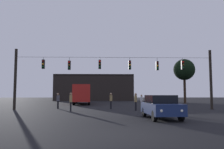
% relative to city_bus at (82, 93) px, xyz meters
% --- Properties ---
extents(ground_plane, '(168.00, 168.00, 0.00)m').
position_rel_city_bus_xyz_m(ground_plane, '(4.65, -4.44, -1.87)').
color(ground_plane, black).
rests_on(ground_plane, ground).
extents(overhead_signal_span, '(20.78, 0.44, 6.30)m').
position_rel_city_bus_xyz_m(overhead_signal_span, '(4.64, -13.77, 1.88)').
color(overhead_signal_span, black).
rests_on(overhead_signal_span, ground).
extents(city_bus, '(3.23, 11.14, 3.00)m').
position_rel_city_bus_xyz_m(city_bus, '(0.00, 0.00, 0.00)').
color(city_bus, '#B21E19').
rests_on(city_bus, ground).
extents(car_near_right, '(1.96, 4.39, 1.52)m').
position_rel_city_bus_xyz_m(car_near_right, '(7.28, -22.88, -1.07)').
color(car_near_right, navy).
rests_on(car_near_right, ground).
extents(pedestrian_crossing_left, '(0.27, 0.38, 1.68)m').
position_rel_city_bus_xyz_m(pedestrian_crossing_left, '(-1.49, -12.12, -0.91)').
color(pedestrian_crossing_left, black).
rests_on(pedestrian_crossing_left, ground).
extents(pedestrian_crossing_center, '(0.31, 0.40, 1.69)m').
position_rel_city_bus_xyz_m(pedestrian_crossing_center, '(6.67, -15.38, -0.91)').
color(pedestrian_crossing_center, black).
rests_on(pedestrian_crossing_center, ground).
extents(pedestrian_crossing_right, '(0.28, 0.39, 1.73)m').
position_rel_city_bus_xyz_m(pedestrian_crossing_right, '(4.32, -12.92, -0.88)').
color(pedestrian_crossing_right, black).
rests_on(pedestrian_crossing_right, ground).
extents(pedestrian_near_bus, '(0.31, 0.40, 1.53)m').
position_rel_city_bus_xyz_m(pedestrian_near_bus, '(7.78, -11.92, -1.01)').
color(pedestrian_near_bus, black).
rests_on(pedestrian_near_bus, ground).
extents(pedestrian_trailing, '(0.30, 0.39, 1.74)m').
position_rel_city_bus_xyz_m(pedestrian_trailing, '(0.53, -16.37, -0.88)').
color(pedestrian_trailing, black).
rests_on(pedestrian_trailing, ground).
extents(corner_building, '(19.30, 8.38, 6.43)m').
position_rel_city_bus_xyz_m(corner_building, '(1.00, 21.51, 1.35)').
color(corner_building, black).
rests_on(corner_building, ground).
extents(tree_left_silhouette, '(3.75, 3.75, 7.82)m').
position_rel_city_bus_xyz_m(tree_left_silhouette, '(17.75, 2.47, 4.03)').
color(tree_left_silhouette, '#2D2116').
rests_on(tree_left_silhouette, ground).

